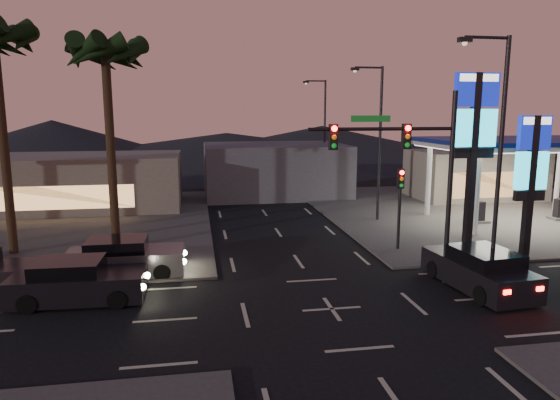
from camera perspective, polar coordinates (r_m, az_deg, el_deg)
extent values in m
plane|color=black|center=(18.90, 5.93, -12.29)|extent=(140.00, 140.00, 0.00)
cube|color=#47443F|center=(39.50, 22.32, -1.08)|extent=(24.00, 24.00, 0.12)
cube|color=#47443F|center=(35.40, -27.91, -2.72)|extent=(24.00, 24.00, 0.12)
cylinder|color=silver|center=(30.62, 21.54, 0.58)|extent=(0.36, 0.36, 5.00)
cylinder|color=silver|center=(35.83, 16.61, 2.15)|extent=(0.36, 0.36, 5.00)
cylinder|color=silver|center=(41.23, 29.19, 2.27)|extent=(0.36, 0.36, 5.00)
cube|color=silver|center=(35.59, 26.26, 5.86)|extent=(12.00, 8.00, 0.50)
cube|color=white|center=(35.61, 26.23, 5.38)|extent=(11.60, 7.60, 0.06)
cube|color=navy|center=(35.58, 26.28, 6.10)|extent=(12.20, 8.20, 0.25)
cube|color=black|center=(34.46, 21.65, -1.31)|extent=(0.80, 0.50, 1.40)
cube|color=#726B5B|center=(44.46, 21.30, 2.69)|extent=(10.00, 6.00, 4.00)
cube|color=black|center=(26.11, 21.05, 3.52)|extent=(0.35, 0.35, 9.00)
cube|color=#0D1993|center=(26.00, 21.58, 11.65)|extent=(2.20, 0.30, 1.60)
cube|color=white|center=(26.03, 21.66, 12.85)|extent=(1.98, 0.32, 0.35)
cube|color=#1ADAFF|center=(25.99, 21.32, 7.69)|extent=(2.20, 0.30, 1.80)
cube|color=black|center=(26.05, 21.15, 5.05)|extent=(2.09, 0.28, 0.50)
cube|color=black|center=(26.78, 26.61, 1.12)|extent=(0.35, 0.35, 7.00)
cube|color=#0D1993|center=(26.55, 27.07, 6.88)|extent=(1.60, 0.30, 1.60)
cube|color=white|center=(26.54, 27.17, 8.06)|extent=(1.44, 0.32, 0.35)
cube|color=#1ADAFF|center=(26.68, 26.77, 3.02)|extent=(1.60, 0.30, 1.80)
cube|color=black|center=(26.83, 26.56, 0.48)|extent=(1.52, 0.28, 0.50)
cylinder|color=black|center=(21.68, 18.82, 1.12)|extent=(0.20, 0.20, 8.00)
cylinder|color=black|center=(20.19, 11.64, 7.96)|extent=(6.00, 0.14, 0.14)
cube|color=#0C3F14|center=(20.01, 10.33, 9.13)|extent=(1.60, 0.05, 0.25)
cube|color=black|center=(20.59, 14.23, 7.06)|extent=(0.32, 0.25, 1.00)
sphere|color=#FF0C07|center=(20.44, 14.44, 7.96)|extent=(0.22, 0.22, 0.22)
sphere|color=orange|center=(20.45, 14.40, 7.03)|extent=(0.20, 0.20, 0.20)
sphere|color=#0CB226|center=(20.47, 14.36, 6.11)|extent=(0.20, 0.20, 0.20)
cube|color=black|center=(19.57, 6.10, 7.17)|extent=(0.32, 0.25, 1.00)
sphere|color=#FF0C07|center=(19.41, 6.24, 8.12)|extent=(0.22, 0.22, 0.22)
sphere|color=orange|center=(19.43, 6.22, 7.15)|extent=(0.20, 0.20, 0.20)
sphere|color=#0CB226|center=(19.45, 6.21, 6.17)|extent=(0.20, 0.20, 0.20)
cylinder|color=black|center=(26.46, 13.46, -1.49)|extent=(0.16, 0.16, 4.00)
cube|color=black|center=(26.16, 13.62, 2.38)|extent=(0.32, 0.25, 1.00)
sphere|color=#FF0C07|center=(25.99, 13.78, 3.05)|extent=(0.22, 0.22, 0.22)
sphere|color=orange|center=(26.03, 13.75, 2.33)|extent=(0.20, 0.20, 0.20)
sphere|color=#0CB226|center=(26.07, 13.72, 1.62)|extent=(0.20, 0.20, 0.20)
cylinder|color=black|center=(21.48, 23.77, 3.41)|extent=(0.18, 0.18, 10.00)
cylinder|color=black|center=(21.06, 22.61, 16.77)|extent=(1.80, 0.12, 0.12)
cube|color=black|center=(20.60, 20.37, 16.80)|extent=(0.50, 0.25, 0.18)
sphere|color=#FFCC8C|center=(20.58, 20.35, 16.47)|extent=(0.20, 0.20, 0.20)
cylinder|color=black|center=(33.07, 11.33, 6.10)|extent=(0.18, 0.18, 10.00)
cylinder|color=black|center=(32.80, 10.11, 14.68)|extent=(1.80, 0.12, 0.12)
cube|color=black|center=(32.50, 8.56, 14.59)|extent=(0.50, 0.25, 0.18)
sphere|color=#FFCC8C|center=(32.50, 8.56, 14.38)|extent=(0.20, 0.20, 0.20)
cylinder|color=black|center=(46.39, 5.12, 7.34)|extent=(0.18, 0.18, 10.00)
cylinder|color=black|center=(46.20, 4.11, 13.42)|extent=(1.80, 0.12, 0.12)
cube|color=black|center=(45.99, 2.99, 13.32)|extent=(0.50, 0.25, 0.18)
sphere|color=#FFCC8C|center=(45.99, 2.99, 13.17)|extent=(0.20, 0.20, 0.20)
cylinder|color=black|center=(26.73, -18.75, 5.09)|extent=(0.44, 0.44, 10.20)
sphere|color=black|center=(26.82, -19.39, 16.00)|extent=(0.90, 0.90, 0.90)
cone|color=black|center=(26.62, -16.49, 15.55)|extent=(0.90, 2.74, 1.91)
cone|color=black|center=(27.57, -17.07, 15.32)|extent=(2.57, 2.57, 1.91)
cone|color=black|center=(28.07, -18.90, 15.12)|extent=(2.74, 0.90, 1.91)
cone|color=black|center=(27.85, -20.96, 15.05)|extent=(2.57, 2.57, 1.91)
cone|color=black|center=(27.02, -22.16, 15.14)|extent=(0.90, 2.74, 1.91)
cone|color=black|center=(26.05, -21.76, 15.39)|extent=(2.57, 2.57, 1.91)
cone|color=black|center=(25.51, -19.84, 15.63)|extent=(2.74, 0.90, 1.91)
cone|color=black|center=(25.75, -17.60, 15.69)|extent=(2.57, 2.57, 1.91)
cylinder|color=black|center=(27.94, -29.00, 5.18)|extent=(0.44, 0.44, 10.80)
cone|color=black|center=(27.68, -27.29, 15.89)|extent=(0.90, 2.74, 1.91)
cone|color=black|center=(28.66, -27.48, 15.64)|extent=(2.57, 2.57, 1.91)
cone|color=black|center=(29.30, -29.02, 15.37)|extent=(2.74, 0.90, 1.91)
cone|color=black|center=(26.92, -28.70, 15.98)|extent=(2.57, 2.57, 1.91)
cube|color=#726B5B|center=(40.23, -22.81, 1.88)|extent=(16.00, 8.00, 4.00)
cube|color=#4C4C51|center=(43.64, -0.64, 3.52)|extent=(12.00, 9.00, 4.40)
cone|color=black|center=(79.54, -24.51, 6.15)|extent=(40.00, 40.00, 6.00)
cone|color=black|center=(79.46, 4.82, 6.65)|extent=(50.00, 50.00, 5.00)
cone|color=black|center=(77.14, -6.11, 6.15)|extent=(60.00, 60.00, 4.00)
cube|color=black|center=(20.77, -21.99, -9.10)|extent=(4.97, 2.21, 1.01)
cube|color=black|center=(20.65, -23.02, -7.32)|extent=(2.51, 1.97, 0.73)
cylinder|color=black|center=(21.41, -17.23, -8.96)|extent=(0.72, 0.29, 0.71)
cylinder|color=black|center=(19.65, -18.11, -10.74)|extent=(0.72, 0.29, 0.71)
cylinder|color=black|center=(22.14, -25.33, -8.86)|extent=(0.72, 0.29, 0.71)
cylinder|color=black|center=(20.44, -26.91, -10.54)|extent=(0.72, 0.29, 0.71)
sphere|color=#FFF2BF|center=(20.91, -14.95, -8.33)|extent=(0.25, 0.25, 0.25)
sphere|color=#FFF2BF|center=(19.65, -15.42, -9.56)|extent=(0.25, 0.25, 0.25)
cube|color=#FF140A|center=(22.05, -27.87, -7.98)|extent=(0.10, 0.28, 0.16)
cube|color=#FF140A|center=(20.86, -29.11, -9.09)|extent=(0.10, 0.28, 0.16)
cube|color=#5F5F62|center=(23.25, -17.18, -6.74)|extent=(5.05, 2.13, 1.03)
cube|color=black|center=(23.12, -18.12, -5.11)|extent=(2.53, 1.95, 0.75)
cylinder|color=black|center=(24.09, -13.04, -6.61)|extent=(0.73, 0.28, 0.73)
cylinder|color=black|center=(22.23, -13.34, -8.04)|extent=(0.73, 0.28, 0.73)
cylinder|color=black|center=(24.51, -20.60, -6.71)|extent=(0.73, 0.28, 0.73)
cylinder|color=black|center=(22.69, -21.53, -8.11)|extent=(0.73, 0.28, 0.73)
sphere|color=#FFF2BF|center=(23.67, -10.89, -5.96)|extent=(0.25, 0.25, 0.25)
sphere|color=#FFF2BF|center=(22.35, -10.96, -6.92)|extent=(0.25, 0.25, 0.25)
cube|color=#FF140A|center=(24.32, -22.92, -5.93)|extent=(0.09, 0.29, 0.16)
cube|color=#FF140A|center=(23.04, -23.70, -6.85)|extent=(0.09, 0.29, 0.16)
cylinder|color=black|center=(24.03, -27.42, -7.58)|extent=(0.71, 0.28, 0.70)
cylinder|color=black|center=(22.34, -28.79, -8.99)|extent=(0.71, 0.28, 0.70)
sphere|color=#FFF2BF|center=(23.45, -25.61, -7.02)|extent=(0.24, 0.24, 0.24)
sphere|color=#FFF2BF|center=(22.23, -26.47, -7.99)|extent=(0.24, 0.24, 0.24)
cube|color=black|center=(22.20, 21.67, -7.76)|extent=(2.63, 5.33, 1.05)
cube|color=black|center=(21.74, 22.34, -6.25)|extent=(2.22, 2.75, 0.76)
cylinder|color=black|center=(23.02, 17.18, -7.57)|extent=(0.35, 0.77, 0.75)
cylinder|color=black|center=(24.11, 21.23, -7.01)|extent=(0.35, 0.77, 0.75)
cylinder|color=black|center=(20.48, 22.10, -10.09)|extent=(0.35, 0.77, 0.75)
cylinder|color=black|center=(21.69, 26.36, -9.27)|extent=(0.35, 0.77, 0.75)
cube|color=#FF140A|center=(19.82, 24.51, -9.56)|extent=(0.30, 0.12, 0.16)
cube|color=#FF140A|center=(20.71, 27.55, -8.97)|extent=(0.30, 0.12, 0.16)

